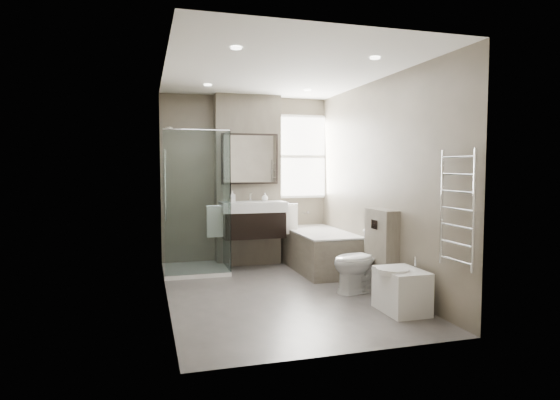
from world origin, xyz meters
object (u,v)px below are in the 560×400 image
object	(u,v)px
vanity	(253,219)
bidet	(401,290)
bathtub	(319,248)
toilet	(361,261)

from	to	relation	value
vanity	bidet	bearing A→B (deg)	-67.66
vanity	bidet	distance (m)	2.71
bathtub	bidet	size ratio (longest dim) A/B	2.79
bathtub	bidet	distance (m)	2.14
vanity	bathtub	size ratio (longest dim) A/B	0.59
toilet	bidet	distance (m)	0.86
bathtub	bidet	xyz separation A→B (m)	(0.09, -2.14, -0.08)
bathtub	toilet	distance (m)	1.29
bathtub	toilet	bearing A→B (deg)	-88.00
toilet	bidet	size ratio (longest dim) A/B	1.30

